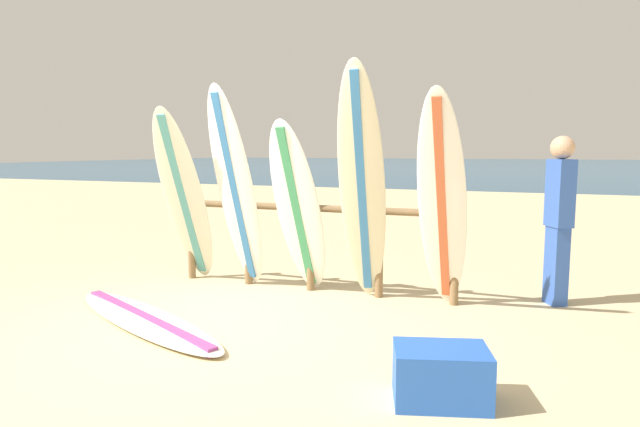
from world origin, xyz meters
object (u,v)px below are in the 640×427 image
beachgoer_standing (559,213)px  surfboard_leaning_center_right (442,204)px  surfboard_lying_on_sand (145,319)px  small_boat_offshore (346,167)px  surfboard_leaning_center (362,188)px  cooler_box (441,375)px  surfboard_rack (310,232)px  surfboard_leaning_far_left (184,198)px  surfboard_leaning_left (236,190)px  surfboard_leaning_center_left (298,209)px

beachgoer_standing → surfboard_leaning_center_right: bearing=-143.9°
surfboard_lying_on_sand → surfboard_leaning_center_right: bearing=26.9°
surfboard_lying_on_sand → small_boat_offshore: (-10.55, 37.11, 0.22)m
surfboard_leaning_center → surfboard_leaning_center_right: (0.81, 0.02, -0.14)m
small_boat_offshore → cooler_box: (13.41, -37.71, -0.08)m
surfboard_rack → small_boat_offshore: (-11.56, 35.44, -0.43)m
surfboard_leaning_far_left → surfboard_leaning_center: size_ratio=0.85×
surfboard_leaning_center → beachgoer_standing: bearing=23.3°
cooler_box → beachgoer_standing: bearing=57.2°
surfboard_leaning_left → surfboard_leaning_center_right: size_ratio=1.06×
surfboard_leaning_left → beachgoer_standing: bearing=12.1°
surfboard_leaning_far_left → surfboard_leaning_center: surfboard_leaning_center is taller
surfboard_leaning_left → cooler_box: size_ratio=3.89×
surfboard_leaning_left → surfboard_leaning_center_right: surfboard_leaning_left is taller
surfboard_leaning_left → beachgoer_standing: (3.41, 0.73, -0.20)m
surfboard_leaning_left → surfboard_lying_on_sand: 1.78m
cooler_box → surfboard_leaning_center_left: bearing=116.5°
surfboard_leaning_center → beachgoer_standing: size_ratio=1.40×
surfboard_leaning_far_left → surfboard_leaning_center_left: bearing=2.2°
surfboard_leaning_center_left → surfboard_leaning_center: surfboard_leaning_center is taller
surfboard_leaning_far_left → small_boat_offshore: 37.15m
surfboard_leaning_left → surfboard_leaning_center: size_ratio=0.94×
surfboard_leaning_center_right → surfboard_lying_on_sand: bearing=-153.1°
surfboard_leaning_far_left → surfboard_lying_on_sand: 1.77m
surfboard_lying_on_sand → surfboard_leaning_far_left: bearing=109.8°
beachgoer_standing → surfboard_leaning_left: bearing=-167.9°
surfboard_lying_on_sand → surfboard_rack: bearing=58.9°
surfboard_leaning_center_right → surfboard_leaning_left: bearing=178.7°
surfboard_lying_on_sand → cooler_box: 2.92m
surfboard_leaning_far_left → surfboard_lying_on_sand: size_ratio=0.82×
surfboard_leaning_center → surfboard_leaning_center_left: bearing=169.8°
surfboard_leaning_center_right → cooler_box: (0.31, -1.90, -0.92)m
surfboard_leaning_far_left → surfboard_leaning_center_left: surfboard_leaning_far_left is taller
surfboard_leaning_center_right → surfboard_leaning_center: bearing=-178.3°
beachgoer_standing → small_boat_offshore: size_ratio=0.80×
surfboard_leaning_left → surfboard_leaning_center_left: bearing=4.8°
surfboard_leaning_left → beachgoer_standing: 3.49m
surfboard_rack → surfboard_lying_on_sand: bearing=-121.1°
surfboard_leaning_center_right → beachgoer_standing: 1.34m
surfboard_leaning_center_right → cooler_box: surfboard_leaning_center_right is taller
surfboard_leaning_left → cooler_box: bearing=-36.6°
surfboard_leaning_center_left → surfboard_leaning_center_right: (1.58, -0.12, 0.12)m
surfboard_leaning_center → small_boat_offshore: (-12.30, 35.84, -0.98)m
surfboard_leaning_center_left → surfboard_lying_on_sand: size_ratio=0.76×
small_boat_offshore → cooler_box: bearing=-70.4°
surfboard_rack → surfboard_leaning_center_right: (1.54, -0.37, 0.41)m
surfboard_rack → cooler_box: 2.97m
surfboard_leaning_center → surfboard_lying_on_sand: (-1.74, -1.27, -1.20)m
surfboard_leaning_center_left → surfboard_lying_on_sand: surfboard_leaning_center_left is taller
surfboard_leaning_far_left → surfboard_leaning_left: bearing=-0.4°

